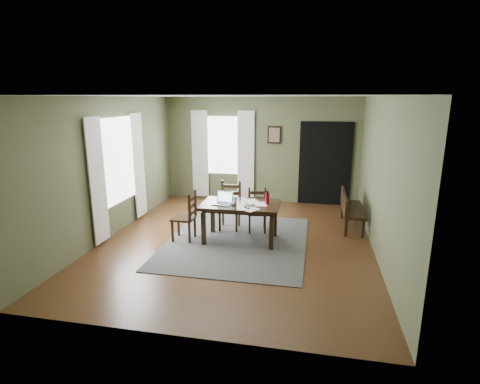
% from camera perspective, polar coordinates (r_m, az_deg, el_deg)
% --- Properties ---
extents(ground, '(5.00, 6.00, 0.01)m').
position_cam_1_polar(ground, '(7.23, -0.47, -7.55)').
color(ground, '#492C16').
extents(room_shell, '(5.02, 6.02, 2.71)m').
position_cam_1_polar(room_shell, '(6.76, -0.51, 6.81)').
color(room_shell, '#515738').
rests_on(room_shell, ground).
extents(rug, '(2.60, 3.20, 0.01)m').
position_cam_1_polar(rug, '(7.22, -0.47, -7.47)').
color(rug, '#3F3F3F').
rests_on(rug, ground).
extents(dining_table, '(1.47, 0.89, 0.73)m').
position_cam_1_polar(dining_table, '(7.06, 0.05, -2.47)').
color(dining_table, black).
rests_on(dining_table, rug).
extents(chair_end, '(0.42, 0.42, 0.94)m').
position_cam_1_polar(chair_end, '(7.22, -8.22, -3.76)').
color(chair_end, black).
rests_on(chair_end, rug).
extents(chair_back_left, '(0.45, 0.45, 0.98)m').
position_cam_1_polar(chair_back_left, '(7.78, -1.53, -2.14)').
color(chair_back_left, black).
rests_on(chair_back_left, rug).
extents(chair_back_right, '(0.44, 0.44, 0.87)m').
position_cam_1_polar(chair_back_right, '(7.66, 2.64, -2.83)').
color(chair_back_right, black).
rests_on(chair_back_right, rug).
extents(bench, '(0.43, 1.33, 0.75)m').
position_cam_1_polar(bench, '(8.16, 16.36, -2.20)').
color(bench, black).
rests_on(bench, ground).
extents(laptop, '(0.39, 0.34, 0.23)m').
position_cam_1_polar(laptop, '(7.01, -2.53, -1.33)').
color(laptop, '#B7B7BC').
rests_on(laptop, dining_table).
extents(computer_mouse, '(0.06, 0.10, 0.03)m').
position_cam_1_polar(computer_mouse, '(6.92, -0.93, -1.89)').
color(computer_mouse, '#3F3F42').
rests_on(computer_mouse, dining_table).
extents(tv_remote, '(0.13, 0.19, 0.02)m').
position_cam_1_polar(tv_remote, '(6.77, 1.05, -2.33)').
color(tv_remote, black).
rests_on(tv_remote, dining_table).
extents(drinking_glass, '(0.08, 0.08, 0.15)m').
position_cam_1_polar(drinking_glass, '(6.99, -0.75, -1.21)').
color(drinking_glass, silver).
rests_on(drinking_glass, dining_table).
extents(water_bottle, '(0.10, 0.10, 0.26)m').
position_cam_1_polar(water_bottle, '(6.97, 4.17, -0.93)').
color(water_bottle, maroon).
rests_on(water_bottle, dining_table).
extents(paper_b, '(0.33, 0.35, 0.00)m').
position_cam_1_polar(paper_b, '(6.66, 1.70, -2.67)').
color(paper_b, white).
rests_on(paper_b, dining_table).
extents(paper_c, '(0.39, 0.41, 0.00)m').
position_cam_1_polar(paper_c, '(7.16, 1.82, -1.47)').
color(paper_c, white).
rests_on(paper_c, dining_table).
extents(paper_d, '(0.27, 0.33, 0.00)m').
position_cam_1_polar(paper_d, '(7.00, 3.22, -1.85)').
color(paper_d, white).
rests_on(paper_d, dining_table).
extents(window_left, '(0.01, 1.30, 1.70)m').
position_cam_1_polar(window_left, '(7.88, -18.10, 4.58)').
color(window_left, white).
rests_on(window_left, ground).
extents(window_back, '(1.00, 0.01, 1.50)m').
position_cam_1_polar(window_back, '(9.90, -2.64, 7.11)').
color(window_back, white).
rests_on(window_back, ground).
extents(curtain_left_near, '(0.03, 0.48, 2.30)m').
position_cam_1_polar(curtain_left_near, '(7.22, -20.89, 1.49)').
color(curtain_left_near, silver).
rests_on(curtain_left_near, ground).
extents(curtain_left_far, '(0.03, 0.48, 2.30)m').
position_cam_1_polar(curtain_left_far, '(8.62, -15.16, 3.88)').
color(curtain_left_far, silver).
rests_on(curtain_left_far, ground).
extents(curtain_back_left, '(0.44, 0.03, 2.30)m').
position_cam_1_polar(curtain_back_left, '(10.08, -6.11, 5.74)').
color(curtain_back_left, silver).
rests_on(curtain_back_left, ground).
extents(curtain_back_right, '(0.44, 0.03, 2.30)m').
position_cam_1_polar(curtain_back_right, '(9.78, 0.88, 5.56)').
color(curtain_back_right, silver).
rests_on(curtain_back_right, ground).
extents(framed_picture, '(0.34, 0.03, 0.44)m').
position_cam_1_polar(framed_picture, '(9.63, 5.24, 8.66)').
color(framed_picture, black).
rests_on(framed_picture, ground).
extents(doorway_back, '(1.30, 0.03, 2.10)m').
position_cam_1_polar(doorway_back, '(9.68, 12.84, 4.21)').
color(doorway_back, black).
rests_on(doorway_back, ground).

